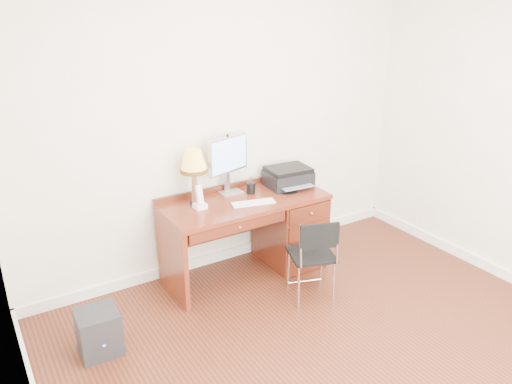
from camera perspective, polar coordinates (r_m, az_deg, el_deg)
ground at (r=3.89m, az=9.87°, el=-17.92°), size 4.00×4.00×0.00m
room_shell at (r=4.25m, az=4.20°, el=-13.00°), size 4.00×4.00×4.00m
desk at (r=4.78m, az=2.06°, el=-3.80°), size 1.50×0.67×0.75m
monitor at (r=4.54m, az=-3.13°, el=3.93°), size 0.46×0.21×0.53m
keyboard at (r=4.39m, az=-0.30°, el=-1.25°), size 0.40×0.20×0.01m
mouse_pad at (r=4.68m, az=3.59°, el=0.26°), size 0.21×0.21×0.04m
printer at (r=4.79m, az=3.69°, el=1.75°), size 0.44×0.36×0.18m
leg_lamp at (r=4.31m, az=-7.14°, el=3.13°), size 0.24×0.24×0.49m
phone at (r=4.30m, az=-6.45°, el=-1.09°), size 0.11×0.11×0.21m
pen_cup at (r=4.61m, az=-0.59°, el=0.47°), size 0.08×0.08×0.10m
chair at (r=4.22m, az=6.89°, el=-6.71°), size 0.46×0.47×0.77m
equipment_box at (r=3.95m, az=-17.53°, el=-14.97°), size 0.30×0.30×0.34m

